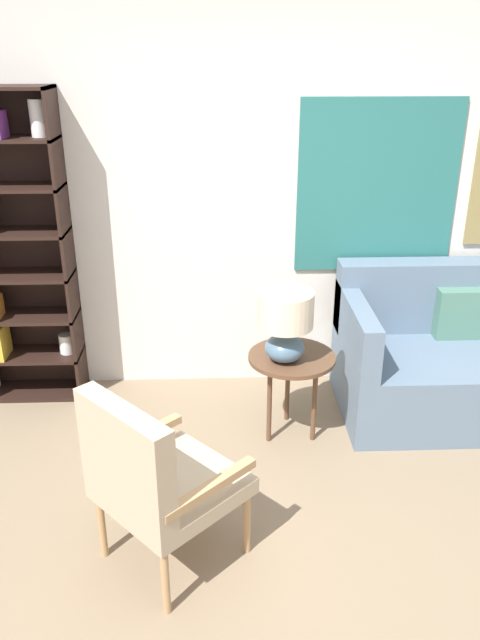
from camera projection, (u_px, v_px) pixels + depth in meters
name	position (u px, v px, depth m)	size (l,w,h in m)	color
ground_plane	(258.00, 596.00, 2.78)	(14.00, 14.00, 0.00)	#847056
wall_back	(249.00, 194.00, 4.09)	(6.40, 0.08, 2.70)	silver
armchair	(151.00, 475.00, 2.73)	(0.80, 0.80, 0.92)	tan
couch	(464.00, 359.00, 4.12)	(1.63, 0.89, 0.94)	slate
side_table	(292.00, 364.00, 3.76)	(0.53, 0.53, 0.55)	brown
table_lamp	(285.00, 320.00, 3.58)	(0.32, 0.32, 0.43)	slate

